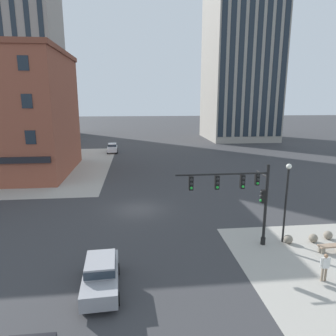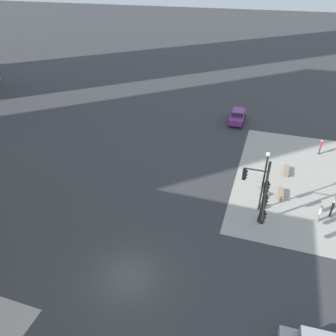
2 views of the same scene
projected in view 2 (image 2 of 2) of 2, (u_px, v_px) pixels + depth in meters
name	position (u px, v px, depth m)	size (l,w,h in m)	color
ground_plane	(129.00, 276.00, 22.23)	(320.00, 320.00, 0.00)	#38383A
traffic_signal_main	(262.00, 194.00, 23.96)	(6.28, 2.09, 5.64)	black
bollard_sphere_curb_a	(262.00, 205.00, 28.31)	(0.61, 0.61, 0.61)	gray
bollard_sphere_curb_b	(264.00, 193.00, 29.77)	(0.61, 0.61, 0.61)	gray
bollard_sphere_curb_c	(261.00, 185.00, 30.94)	(0.61, 0.61, 0.61)	gray
bench_near_signal	(281.00, 194.00, 29.70)	(1.82, 0.56, 0.49)	#9E7F66
bench_mid_block	(286.00, 170.00, 33.05)	(1.81, 0.50, 0.49)	#9E7F66
pedestrian_near_bench	(320.00, 212.00, 26.56)	(0.55, 0.22, 1.62)	gray
pedestrian_at_curb	(321.00, 146.00, 36.08)	(0.55, 0.25, 1.74)	#232847
pedestrian_with_bag	(332.00, 207.00, 27.15)	(0.54, 0.27, 1.55)	black
street_lamp_corner_near	(265.00, 175.00, 26.46)	(0.36, 0.36, 5.60)	black
car_main_northbound_near	(238.00, 116.00, 43.49)	(4.44, 1.96, 1.68)	#7A3389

